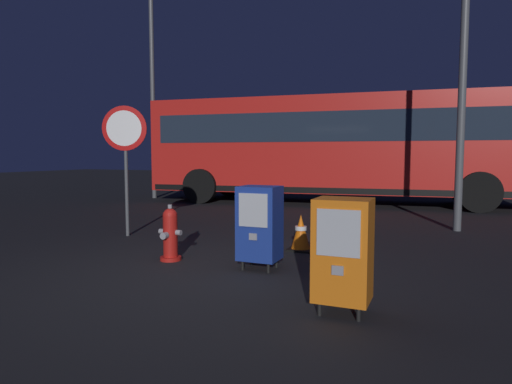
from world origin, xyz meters
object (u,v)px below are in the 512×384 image
(street_light_near_right, at_px, (152,54))
(stop_sign, at_px, (125,143))
(newspaper_box_secondary, at_px, (343,250))
(bus_near, at_px, (334,144))
(newspaper_box_primary, at_px, (260,223))
(traffic_cone, at_px, (301,233))
(fire_hydrant, at_px, (170,234))

(street_light_near_right, bearing_deg, stop_sign, -58.29)
(newspaper_box_secondary, relative_size, stop_sign, 0.46)
(newspaper_box_secondary, bearing_deg, street_light_near_right, 133.71)
(newspaper_box_secondary, xyz_separation_m, bus_near, (-2.14, 9.01, 1.14))
(stop_sign, xyz_separation_m, street_light_near_right, (-3.64, 5.89, 3.00))
(newspaper_box_primary, bearing_deg, traffic_cone, 82.74)
(newspaper_box_primary, xyz_separation_m, stop_sign, (-2.97, 1.19, 1.03))
(newspaper_box_secondary, distance_m, stop_sign, 4.93)
(stop_sign, bearing_deg, traffic_cone, 0.52)
(fire_hydrant, height_order, newspaper_box_primary, newspaper_box_primary)
(fire_hydrant, xyz_separation_m, stop_sign, (-1.70, 1.23, 1.25))
(newspaper_box_secondary, distance_m, bus_near, 9.33)
(traffic_cone, distance_m, bus_near, 6.89)
(stop_sign, relative_size, bus_near, 0.21)
(fire_hydrant, xyz_separation_m, newspaper_box_primary, (1.26, 0.04, 0.22))
(fire_hydrant, distance_m, stop_sign, 2.45)
(bus_near, bearing_deg, street_light_near_right, -178.15)
(traffic_cone, bearing_deg, newspaper_box_secondary, -65.01)
(traffic_cone, bearing_deg, fire_hydrant, -138.37)
(street_light_near_right, bearing_deg, newspaper_box_primary, -46.98)
(newspaper_box_primary, distance_m, street_light_near_right, 10.49)
(stop_sign, distance_m, street_light_near_right, 7.55)
(street_light_near_right, bearing_deg, newspaper_box_secondary, -46.29)
(traffic_cone, bearing_deg, stop_sign, -179.48)
(newspaper_box_primary, height_order, street_light_near_right, street_light_near_right)
(newspaper_box_primary, bearing_deg, bus_near, 96.40)
(traffic_cone, xyz_separation_m, bus_near, (-1.04, 6.65, 1.45))
(bus_near, bearing_deg, newspaper_box_secondary, -82.65)
(newspaper_box_primary, xyz_separation_m, newspaper_box_secondary, (1.25, -1.14, 0.00))
(newspaper_box_primary, height_order, newspaper_box_secondary, same)
(fire_hydrant, height_order, bus_near, bus_near)
(newspaper_box_primary, bearing_deg, street_light_near_right, 133.02)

